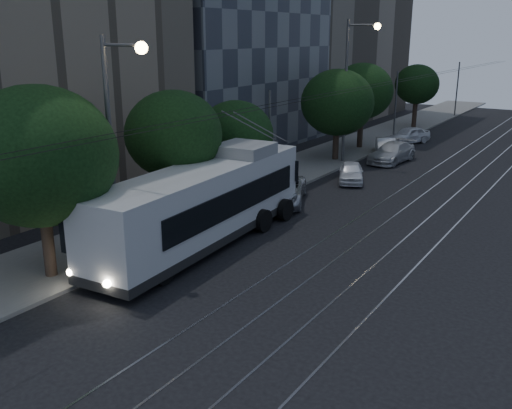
{
  "coord_description": "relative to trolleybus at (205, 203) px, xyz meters",
  "views": [
    {
      "loc": [
        10.71,
        -16.28,
        8.82
      ],
      "look_at": [
        -1.52,
        2.73,
        2.09
      ],
      "focal_mm": 40.0,
      "sensor_mm": 36.0,
      "label": 1
    }
  ],
  "objects": [
    {
      "name": "ground",
      "position": [
        3.93,
        -2.42,
        -1.83
      ],
      "size": [
        120.0,
        120.0,
        0.0
      ],
      "primitive_type": "plane",
      "color": "black",
      "rests_on": "ground"
    },
    {
      "name": "pickup_silver",
      "position": [
        -0.37,
        7.2,
        -1.11
      ],
      "size": [
        4.27,
        5.68,
        1.43
      ],
      "primitive_type": "imported",
      "rotation": [
        0.0,
        0.0,
        0.42
      ],
      "color": "#B7BAC0",
      "rests_on": "ground"
    },
    {
      "name": "tree_1",
      "position": [
        -2.57,
        1.07,
        2.6
      ],
      "size": [
        4.49,
        4.49,
        6.47
      ],
      "color": "black",
      "rests_on": "ground"
    },
    {
      "name": "car_white_b",
      "position": [
        1.04,
        20.57,
        -1.12
      ],
      "size": [
        2.42,
        5.06,
        1.42
      ],
      "primitive_type": "imported",
      "rotation": [
        0.0,
        0.0,
        -0.09
      ],
      "color": "#B0B1B5",
      "rests_on": "ground"
    },
    {
      "name": "tram_rails",
      "position": [
        6.43,
        17.58,
        -1.82
      ],
      "size": [
        4.52,
        90.0,
        0.02
      ],
      "color": "#9D9DA5",
      "rests_on": "ground"
    },
    {
      "name": "car_white_d",
      "position": [
        -0.37,
        28.53,
        -1.13
      ],
      "size": [
        3.14,
        4.41,
        1.39
      ],
      "primitive_type": "imported",
      "rotation": [
        0.0,
        0.0,
        -0.41
      ],
      "color": "white",
      "rests_on": "ground"
    },
    {
      "name": "trolleybus",
      "position": [
        0.0,
        0.0,
        0.0
      ],
      "size": [
        3.59,
        13.36,
        5.63
      ],
      "rotation": [
        0.0,
        0.0,
        0.06
      ],
      "color": "silver",
      "rests_on": "ground"
    },
    {
      "name": "car_white_a",
      "position": [
        0.92,
        13.59,
        -1.21
      ],
      "size": [
        2.79,
        3.92,
        1.24
      ],
      "primitive_type": "imported",
      "rotation": [
        0.0,
        0.0,
        0.41
      ],
      "color": "white",
      "rests_on": "ground"
    },
    {
      "name": "streetlamp_far",
      "position": [
        -1.46,
        18.45,
        4.12
      ],
      "size": [
        2.39,
        0.44,
        9.86
      ],
      "color": "#535355",
      "rests_on": "ground"
    },
    {
      "name": "tree_4",
      "position": [
        -2.93,
        24.07,
        2.75
      ],
      "size": [
        4.86,
        4.86,
        6.78
      ],
      "color": "black",
      "rests_on": "ground"
    },
    {
      "name": "streetlamp_near",
      "position": [
        -1.01,
        -3.88,
        3.56
      ],
      "size": [
        2.18,
        0.44,
        8.84
      ],
      "color": "#535355",
      "rests_on": "ground"
    },
    {
      "name": "tree_5",
      "position": [
        -2.57,
        36.76,
        2.42
      ],
      "size": [
        4.2,
        4.2,
        6.16
      ],
      "color": "black",
      "rests_on": "ground"
    },
    {
      "name": "tree_2",
      "position": [
        -2.57,
        6.06,
        1.89
      ],
      "size": [
        4.03,
        4.03,
        5.55
      ],
      "color": "black",
      "rests_on": "ground"
    },
    {
      "name": "car_white_c",
      "position": [
        -0.16,
        22.56,
        -1.17
      ],
      "size": [
        2.93,
        4.2,
        1.31
      ],
      "primitive_type": "imported",
      "rotation": [
        0.0,
        0.0,
        0.43
      ],
      "color": "silver",
      "rests_on": "ground"
    },
    {
      "name": "sidewalk",
      "position": [
        -3.57,
        17.58,
        -1.76
      ],
      "size": [
        5.0,
        90.0,
        0.15
      ],
      "primitive_type": "cube",
      "color": "slate",
      "rests_on": "ground"
    },
    {
      "name": "tree_3",
      "position": [
        -2.57,
        18.75,
        2.39
      ],
      "size": [
        5.2,
        5.2,
        6.57
      ],
      "color": "black",
      "rests_on": "ground"
    },
    {
      "name": "tree_0",
      "position": [
        -2.57,
        -6.2,
        2.86
      ],
      "size": [
        5.6,
        5.6,
        7.22
      ],
      "color": "black",
      "rests_on": "ground"
    },
    {
      "name": "overhead_wires",
      "position": [
        -1.05,
        17.58,
        1.64
      ],
      "size": [
        2.23,
        90.0,
        6.0
      ],
      "color": "black",
      "rests_on": "ground"
    }
  ]
}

